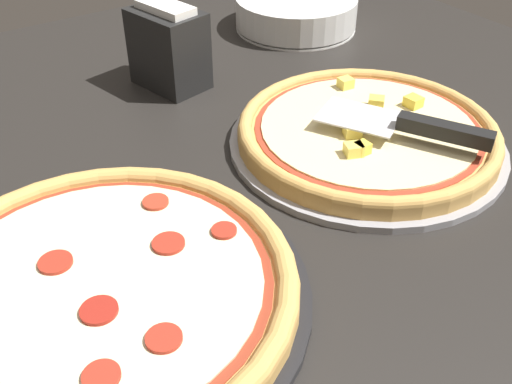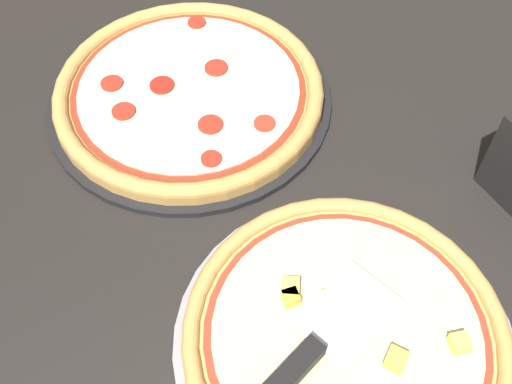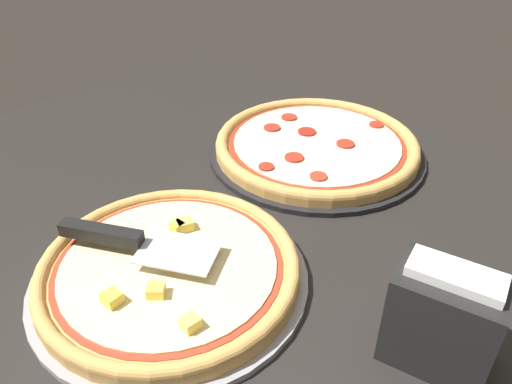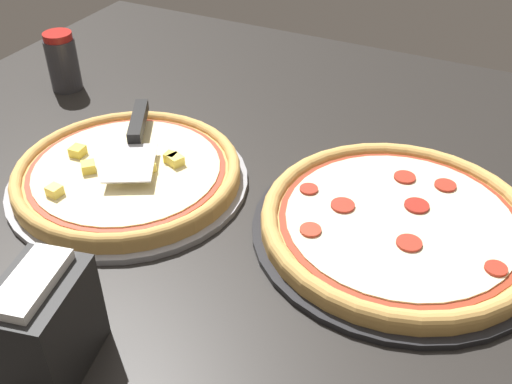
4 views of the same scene
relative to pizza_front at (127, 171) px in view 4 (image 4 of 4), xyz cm
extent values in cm
cube|color=black|center=(0.57, 6.60, -4.29)|extent=(144.50, 123.99, 3.60)
cylinder|color=#939399|center=(-0.01, 0.01, -1.99)|extent=(38.84, 38.84, 1.00)
cylinder|color=tan|center=(-0.01, 0.01, -0.55)|extent=(36.51, 36.51, 1.89)
torus|color=tan|center=(-0.01, 0.01, 0.39)|extent=(36.51, 36.51, 1.98)
cylinder|color=#A33823|center=(-0.01, 0.01, 0.47)|extent=(31.73, 31.73, 0.15)
cylinder|color=beige|center=(-0.01, 0.01, 0.59)|extent=(29.94, 29.94, 0.40)
cube|color=yellow|center=(-4.63, 5.44, 1.56)|extent=(1.79, 1.80, 1.54)
cube|color=yellow|center=(0.93, -9.34, 1.56)|extent=(2.41, 2.28, 1.54)
cube|color=#F9E05B|center=(10.79, -5.22, 1.56)|extent=(2.15, 2.25, 1.54)
cube|color=#F9E05B|center=(-4.27, 6.44, 1.56)|extent=(2.75, 2.90, 1.54)
cube|color=#F9E05B|center=(-0.63, 3.59, 1.56)|extent=(2.97, 2.99, 1.54)
cube|color=#F4D64C|center=(3.51, -4.75, 1.56)|extent=(3.08, 3.07, 1.54)
cylinder|color=black|center=(-7.14, 42.80, -1.99)|extent=(42.79, 42.79, 1.00)
cylinder|color=tan|center=(-7.14, 42.80, -0.71)|extent=(40.23, 40.23, 1.58)
torus|color=tan|center=(-7.14, 42.80, 0.08)|extent=(40.23, 40.23, 2.40)
cylinder|color=maroon|center=(-7.14, 42.80, 0.16)|extent=(34.96, 34.96, 0.15)
cylinder|color=beige|center=(-7.14, 42.80, 0.28)|extent=(32.99, 32.99, 0.40)
cylinder|color=#AD2D1E|center=(-17.86, 46.96, 0.68)|extent=(3.32, 3.32, 0.40)
cylinder|color=#B73823|center=(1.23, 32.29, 0.68)|extent=(3.06, 3.06, 0.40)
cylinder|color=#AD2D1E|center=(-7.63, 28.42, 0.68)|extent=(2.83, 2.83, 0.40)
cylinder|color=#AD2D1E|center=(-17.24, 40.76, 0.68)|extent=(3.40, 3.40, 0.40)
cylinder|color=#AD2D1E|center=(-2.25, 56.79, 0.68)|extent=(2.97, 2.97, 0.40)
cylinder|color=maroon|center=(-10.84, 44.27, 0.68)|extent=(3.65, 3.65, 0.40)
cylinder|color=#AD2D1E|center=(-6.08, 34.45, 0.68)|extent=(3.56, 3.56, 0.40)
cylinder|color=#AD2D1E|center=(-2.14, 45.40, 0.68)|extent=(3.54, 3.54, 0.40)
cube|color=silver|center=(0.65, 1.36, 2.45)|extent=(13.09, 11.77, 0.24)
cube|color=black|center=(-9.54, -4.16, 3.33)|extent=(11.92, 7.83, 2.00)
cylinder|color=#333338|center=(-22.59, -32.07, 2.84)|extent=(6.24, 6.24, 10.67)
cylinder|color=#B21E19|center=(-22.59, -32.07, 8.87)|extent=(5.74, 5.74, 1.40)
cube|color=black|center=(32.93, 13.62, 3.82)|extent=(13.31, 10.50, 12.63)
cube|color=white|center=(32.93, 13.62, 10.73)|extent=(10.78, 6.55, 1.20)
camera|label=1|loc=(-50.92, 53.79, 43.10)|focal=42.00mm
camera|label=2|loc=(-17.63, -21.94, 63.05)|focal=42.00mm
camera|label=3|loc=(43.99, -29.09, 47.68)|focal=35.00mm
camera|label=4|loc=(62.06, 53.81, 54.85)|focal=42.00mm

